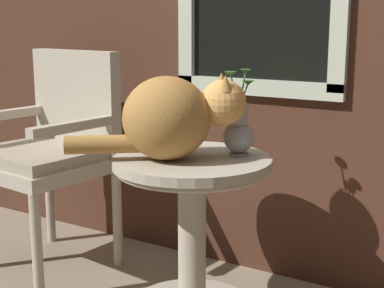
{
  "coord_description": "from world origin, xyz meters",
  "views": [
    {
      "loc": [
        1.32,
        -1.56,
        1.12
      ],
      "look_at": [
        0.24,
        0.19,
        0.68
      ],
      "focal_mm": 53.6,
      "sensor_mm": 36.0,
      "label": 1
    }
  ],
  "objects": [
    {
      "name": "pewter_vase_with_ivy",
      "position": [
        0.37,
        0.31,
        0.73
      ],
      "size": [
        0.12,
        0.13,
        0.32
      ],
      "color": "#99999E",
      "rests_on": "wicker_side_table"
    },
    {
      "name": "wicker_side_table",
      "position": [
        0.24,
        0.19,
        0.42
      ],
      "size": [
        0.59,
        0.59,
        0.63
      ],
      "color": "#B2A893",
      "rests_on": "ground_plane"
    },
    {
      "name": "cat",
      "position": [
        0.19,
        0.13,
        0.79
      ],
      "size": [
        0.55,
        0.47,
        0.31
      ],
      "color": "#AD7A3D",
      "rests_on": "wicker_side_table"
    },
    {
      "name": "wicker_chair",
      "position": [
        -0.56,
        0.27,
        0.58
      ],
      "size": [
        0.59,
        0.55,
        1.0
      ],
      "color": "#B2A893",
      "rests_on": "ground_plane"
    }
  ]
}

